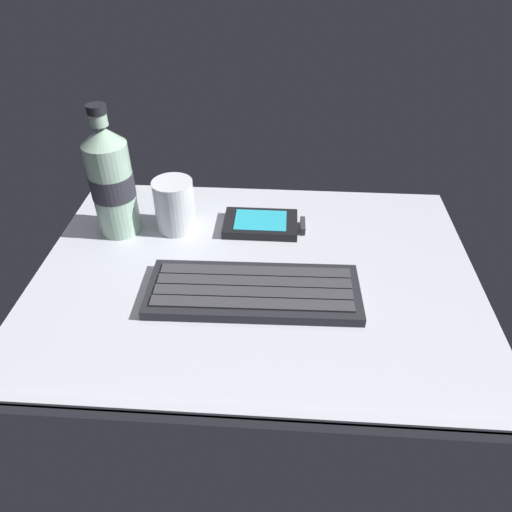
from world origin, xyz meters
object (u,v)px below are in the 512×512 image
at_px(keyboard, 253,291).
at_px(water_bottle, 111,181).
at_px(juice_cup, 175,207).
at_px(handheld_device, 265,224).

height_order(keyboard, water_bottle, water_bottle).
relative_size(juice_cup, water_bottle, 0.41).
bearing_deg(handheld_device, juice_cup, -176.54).
xyz_separation_m(keyboard, water_bottle, (-0.23, 0.14, 0.08)).
distance_m(keyboard, handheld_device, 0.16).
distance_m(handheld_device, water_bottle, 0.25).
relative_size(handheld_device, juice_cup, 1.51).
bearing_deg(juice_cup, water_bottle, -173.12).
distance_m(juice_cup, water_bottle, 0.10).
relative_size(handheld_device, water_bottle, 0.62).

